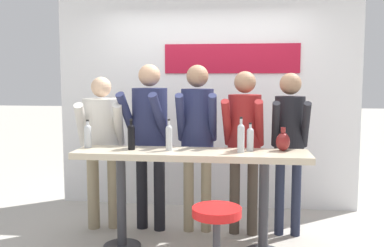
% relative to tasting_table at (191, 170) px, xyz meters
% --- Properties ---
extents(back_wall, '(3.78, 0.12, 2.76)m').
position_rel_tasting_table_xyz_m(back_wall, '(0.00, 1.50, 0.60)').
color(back_wall, white).
rests_on(back_wall, ground_plane).
extents(tasting_table, '(2.18, 0.49, 0.96)m').
position_rel_tasting_table_xyz_m(tasting_table, '(0.00, 0.00, 0.00)').
color(tasting_table, beige).
rests_on(tasting_table, ground_plane).
extents(bar_stool, '(0.41, 0.41, 0.63)m').
position_rel_tasting_table_xyz_m(bar_stool, '(0.28, -0.63, -0.37)').
color(bar_stool, '#333338').
rests_on(bar_stool, ground_plane).
extents(person_far_left, '(0.54, 0.62, 1.65)m').
position_rel_tasting_table_xyz_m(person_far_left, '(-1.03, 0.50, 0.23)').
color(person_far_left, gray).
rests_on(person_far_left, ground_plane).
extents(person_left, '(0.52, 0.62, 1.78)m').
position_rel_tasting_table_xyz_m(person_left, '(-0.51, 0.52, 0.32)').
color(person_left, black).
rests_on(person_left, ground_plane).
extents(person_center_left, '(0.43, 0.55, 1.77)m').
position_rel_tasting_table_xyz_m(person_center_left, '(0.00, 0.52, 0.32)').
color(person_center_left, gray).
rests_on(person_center_left, ground_plane).
extents(person_center, '(0.44, 0.55, 1.71)m').
position_rel_tasting_table_xyz_m(person_center, '(0.49, 0.50, 0.28)').
color(person_center, '#473D33').
rests_on(person_center, ground_plane).
extents(person_center_right, '(0.38, 0.51, 1.69)m').
position_rel_tasting_table_xyz_m(person_center_right, '(0.95, 0.52, 0.28)').
color(person_center_right, '#23283D').
rests_on(person_center_right, ground_plane).
extents(wine_bottle_0, '(0.06, 0.06, 0.33)m').
position_rel_tasting_table_xyz_m(wine_bottle_0, '(0.46, -0.03, 0.32)').
color(wine_bottle_0, '#B7BCC1').
rests_on(wine_bottle_0, tasting_table).
extents(wine_bottle_1, '(0.06, 0.06, 0.26)m').
position_rel_tasting_table_xyz_m(wine_bottle_1, '(0.54, 0.07, 0.30)').
color(wine_bottle_1, '#B7BCC1').
rests_on(wine_bottle_1, tasting_table).
extents(wine_bottle_2, '(0.07, 0.07, 0.29)m').
position_rel_tasting_table_xyz_m(wine_bottle_2, '(-0.57, 0.01, 0.31)').
color(wine_bottle_2, black).
rests_on(wine_bottle_2, tasting_table).
extents(wine_bottle_3, '(0.06, 0.06, 0.30)m').
position_rel_tasting_table_xyz_m(wine_bottle_3, '(-0.21, 0.01, 0.31)').
color(wine_bottle_3, '#B7BCC1').
rests_on(wine_bottle_3, tasting_table).
extents(wine_bottle_4, '(0.07, 0.07, 0.27)m').
position_rel_tasting_table_xyz_m(wine_bottle_4, '(-1.02, 0.08, 0.30)').
color(wine_bottle_4, '#B7BCC1').
rests_on(wine_bottle_4, tasting_table).
extents(decorative_vase, '(0.13, 0.13, 0.22)m').
position_rel_tasting_table_xyz_m(decorative_vase, '(0.85, 0.12, 0.27)').
color(decorative_vase, maroon).
rests_on(decorative_vase, tasting_table).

